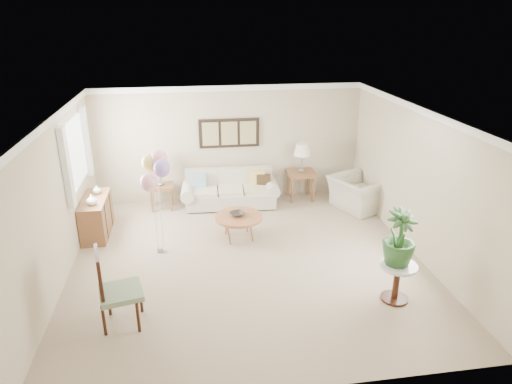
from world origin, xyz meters
TOP-DOWN VIEW (x-y plane):
  - ground_plane at (0.00, 0.00)m, footprint 6.00×6.00m
  - room_shell at (-0.11, 0.09)m, footprint 6.04×6.04m
  - wall_art_triptych at (0.00, 2.96)m, footprint 1.35×0.06m
  - sofa at (-0.04, 2.54)m, footprint 2.20×0.90m
  - end_table_left at (-1.56, 2.57)m, footprint 0.51×0.46m
  - end_table_right at (1.60, 2.65)m, footprint 0.61×0.56m
  - lamp_left at (-1.56, 2.57)m, footprint 0.36×0.36m
  - lamp_right at (1.60, 2.65)m, footprint 0.37×0.37m
  - coffee_table at (-0.05, 0.89)m, footprint 0.92×0.92m
  - decor_bowl at (-0.07, 0.91)m, footprint 0.36×0.36m
  - armchair at (2.70, 1.90)m, footprint 1.32×1.39m
  - side_table at (2.05, -1.48)m, footprint 0.56×0.56m
  - potted_plant at (2.03, -1.44)m, footprint 0.60×0.60m
  - accent_chair at (-2.02, -1.44)m, footprint 0.67×0.67m
  - credenza at (-2.76, 1.50)m, footprint 0.46×1.20m
  - vase_white at (-2.74, 1.20)m, footprint 0.21×0.21m
  - vase_sage at (-2.74, 1.76)m, footprint 0.22×0.22m
  - balloon_cluster at (-1.50, 0.61)m, footprint 0.51×0.53m

SIDE VIEW (x-z plane):
  - ground_plane at x=0.00m, z-range 0.00..0.00m
  - sofa at x=-0.04m, z-range -0.08..0.71m
  - armchair at x=2.70m, z-range 0.00..0.71m
  - credenza at x=-2.76m, z-range 0.00..0.74m
  - coffee_table at x=-0.05m, z-range 0.20..0.66m
  - side_table at x=2.05m, z-range 0.15..0.76m
  - end_table_left at x=-1.56m, z-range 0.19..0.74m
  - decor_bowl at x=-0.07m, z-range 0.46..0.53m
  - end_table_right at x=1.60m, z-range 0.23..0.89m
  - accent_chair at x=-2.02m, z-range 0.02..1.17m
  - vase_sage at x=-2.74m, z-range 0.74..0.92m
  - vase_white at x=-2.74m, z-range 0.74..0.95m
  - potted_plant at x=2.03m, z-range 0.60..1.47m
  - lamp_left at x=-1.56m, z-range 0.72..1.36m
  - lamp_right at x=1.60m, z-range 0.84..1.49m
  - wall_art_triptych at x=0.00m, z-range 1.23..1.88m
  - balloon_cluster at x=-1.50m, z-range 0.63..2.53m
  - room_shell at x=-0.11m, z-range 0.33..2.93m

